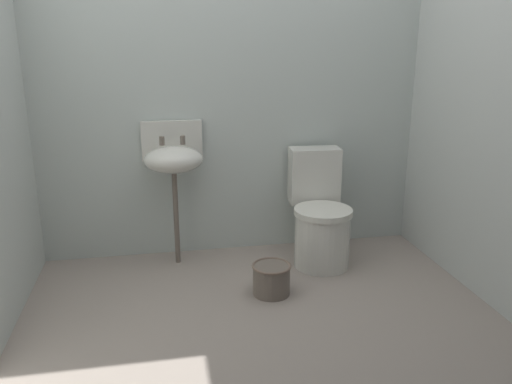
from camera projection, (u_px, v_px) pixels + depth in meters
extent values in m
cube|color=gray|center=(266.00, 335.00, 2.87)|extent=(3.14, 2.75, 0.08)
cube|color=#B5BFB9|center=(231.00, 83.00, 3.66)|extent=(3.14, 0.10, 2.47)
cylinder|color=silver|center=(322.00, 240.00, 3.60)|extent=(0.41, 0.41, 0.38)
cylinder|color=silver|center=(323.00, 212.00, 3.54)|extent=(0.43, 0.43, 0.04)
cube|color=silver|center=(314.00, 175.00, 3.77)|extent=(0.37, 0.21, 0.40)
cylinder|color=#685D52|center=(176.00, 218.00, 3.61)|extent=(0.04, 0.04, 0.66)
ellipsoid|color=silver|center=(173.00, 160.00, 3.49)|extent=(0.40, 0.32, 0.18)
cube|color=silver|center=(172.00, 140.00, 3.62)|extent=(0.42, 0.04, 0.28)
cylinder|color=#685D52|center=(162.00, 141.00, 3.50)|extent=(0.04, 0.04, 0.06)
cylinder|color=#685D52|center=(183.00, 140.00, 3.53)|extent=(0.04, 0.04, 0.06)
cylinder|color=#685D52|center=(271.00, 280.00, 3.22)|extent=(0.23, 0.23, 0.19)
torus|color=#6F5A4C|center=(272.00, 266.00, 3.20)|extent=(0.25, 0.25, 0.02)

